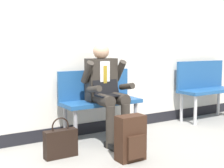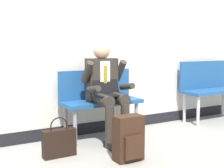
# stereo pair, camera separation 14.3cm
# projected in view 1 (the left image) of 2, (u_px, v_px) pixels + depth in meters

# --- Properties ---
(ground_plane) EXTENTS (18.00, 18.00, 0.00)m
(ground_plane) POSITION_uv_depth(u_px,v_px,m) (122.00, 145.00, 3.95)
(ground_plane) COLOR gray
(station_wall) EXTENTS (6.46, 0.14, 2.94)m
(station_wall) POSITION_uv_depth(u_px,v_px,m) (93.00, 29.00, 4.38)
(station_wall) COLOR silver
(station_wall) RESTS_ON ground
(bench_with_person) EXTENTS (1.06, 0.42, 0.90)m
(bench_with_person) POSITION_uv_depth(u_px,v_px,m) (99.00, 97.00, 4.21)
(bench_with_person) COLOR navy
(bench_with_person) RESTS_ON ground
(bench_empty) EXTENTS (1.06, 0.42, 0.98)m
(bench_empty) POSITION_uv_depth(u_px,v_px,m) (205.00, 85.00, 5.30)
(bench_empty) COLOR navy
(bench_empty) RESTS_ON ground
(person_seated) EXTENTS (0.57, 0.70, 1.27)m
(person_seated) POSITION_uv_depth(u_px,v_px,m) (106.00, 89.00, 4.03)
(person_seated) COLOR #2D2823
(person_seated) RESTS_ON ground
(backpack) EXTENTS (0.31, 0.21, 0.49)m
(backpack) POSITION_uv_depth(u_px,v_px,m) (131.00, 139.00, 3.38)
(backpack) COLOR #331E14
(backpack) RESTS_ON ground
(handbag) EXTENTS (0.37, 0.12, 0.45)m
(handbag) POSITION_uv_depth(u_px,v_px,m) (61.00, 143.00, 3.48)
(handbag) COLOR black
(handbag) RESTS_ON ground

